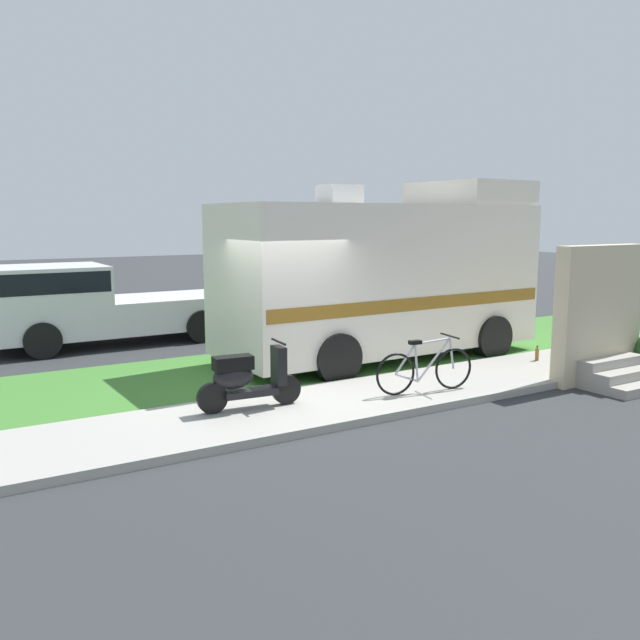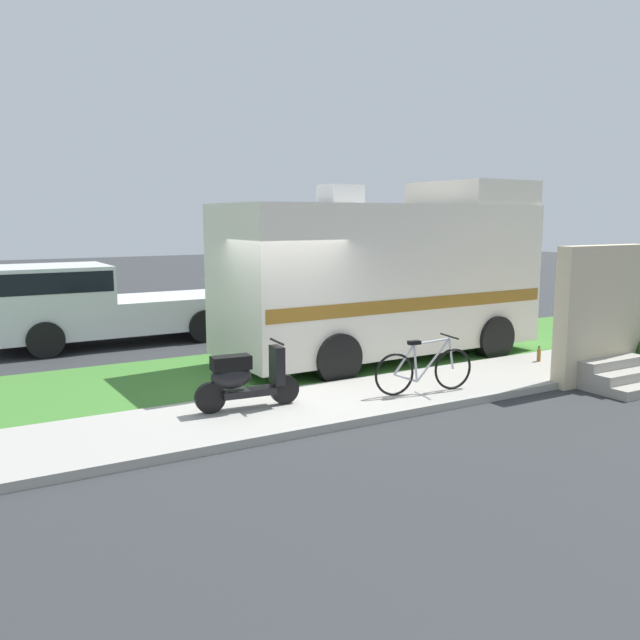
% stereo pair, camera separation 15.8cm
% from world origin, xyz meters
% --- Properties ---
extents(ground_plane, '(80.00, 80.00, 0.00)m').
position_xyz_m(ground_plane, '(0.00, 0.00, 0.00)').
color(ground_plane, '#2D3033').
extents(sidewalk, '(24.00, 2.00, 0.12)m').
position_xyz_m(sidewalk, '(0.00, -1.20, 0.06)').
color(sidewalk, '#9E9B93').
rests_on(sidewalk, ground).
extents(grass_strip, '(24.00, 3.40, 0.08)m').
position_xyz_m(grass_strip, '(0.00, 1.50, 0.04)').
color(grass_strip, '#3D752D').
rests_on(grass_strip, ground).
extents(motorhome_rv, '(6.58, 2.68, 3.61)m').
position_xyz_m(motorhome_rv, '(2.93, 1.21, 1.73)').
color(motorhome_rv, silver).
rests_on(motorhome_rv, ground).
extents(scooter, '(1.58, 0.50, 0.97)m').
position_xyz_m(scooter, '(-1.10, -0.95, 0.58)').
color(scooter, black).
rests_on(scooter, ground).
extents(bicycle, '(1.71, 0.52, 0.89)m').
position_xyz_m(bicycle, '(1.72, -1.55, 0.50)').
color(bicycle, black).
rests_on(bicycle, ground).
extents(pickup_truck_near, '(5.75, 2.18, 1.83)m').
position_xyz_m(pickup_truck_near, '(-1.88, 5.83, 0.98)').
color(pickup_truck_near, silver).
rests_on(pickup_truck_near, ground).
extents(porch_steps, '(2.00, 1.26, 2.40)m').
position_xyz_m(porch_steps, '(5.08, -2.29, 0.97)').
color(porch_steps, '#9E998E').
rests_on(porch_steps, ground).
extents(bottle_green, '(0.07, 0.07, 0.29)m').
position_xyz_m(bottle_green, '(5.11, -0.86, 0.24)').
color(bottle_green, brown).
rests_on(bottle_green, ground).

